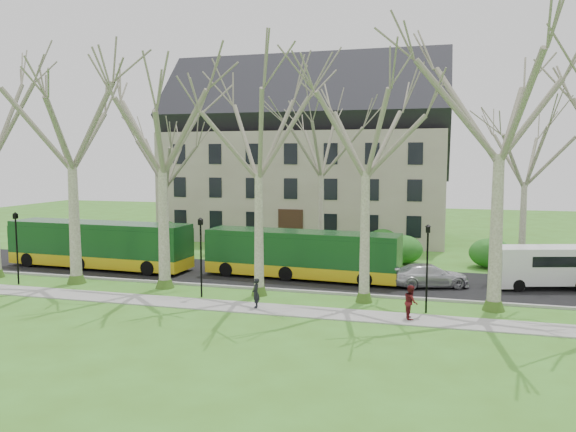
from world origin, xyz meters
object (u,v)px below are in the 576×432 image
(bus_follow, at_px, (301,254))
(pedestrian_b, at_px, (411,302))
(bus_lead, at_px, (99,244))
(pedestrian_a, at_px, (256,293))
(sedan, at_px, (429,275))
(van_a, at_px, (543,267))

(bus_follow, height_order, pedestrian_b, bus_follow)
(bus_lead, bearing_deg, bus_follow, 4.62)
(bus_lead, xyz_separation_m, bus_follow, (14.25, 0.46, -0.10))
(bus_follow, distance_m, pedestrian_b, 10.38)
(bus_lead, distance_m, pedestrian_a, 15.49)
(bus_lead, height_order, pedestrian_b, bus_lead)
(sedan, bearing_deg, bus_follow, 68.41)
(bus_lead, bearing_deg, pedestrian_a, -24.49)
(pedestrian_b, bearing_deg, van_a, -50.69)
(van_a, bearing_deg, sedan, 176.16)
(bus_follow, relative_size, pedestrian_a, 8.18)
(bus_follow, height_order, van_a, bus_follow)
(bus_lead, bearing_deg, sedan, 3.02)
(bus_follow, xyz_separation_m, pedestrian_b, (7.16, -7.48, -0.73))
(bus_lead, relative_size, pedestrian_b, 8.18)
(sedan, relative_size, pedestrian_b, 2.86)
(sedan, distance_m, pedestrian_b, 7.15)
(bus_lead, height_order, van_a, bus_lead)
(van_a, bearing_deg, bus_follow, 167.93)
(bus_lead, relative_size, pedestrian_a, 8.73)
(bus_follow, relative_size, pedestrian_b, 7.66)
(bus_lead, relative_size, van_a, 2.37)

